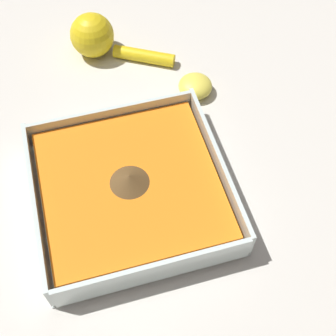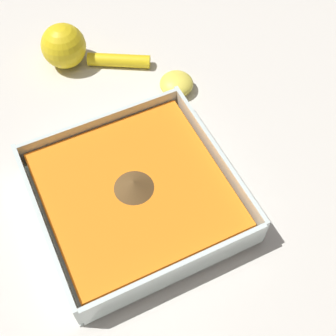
% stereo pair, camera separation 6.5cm
% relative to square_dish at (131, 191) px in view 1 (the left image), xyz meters
% --- Properties ---
extents(ground_plane, '(4.00, 4.00, 0.00)m').
position_rel_square_dish_xyz_m(ground_plane, '(-0.00, -0.02, -0.02)').
color(ground_plane, beige).
extents(square_dish, '(0.26, 0.26, 0.05)m').
position_rel_square_dish_xyz_m(square_dish, '(0.00, 0.00, 0.00)').
color(square_dish, silver).
rests_on(square_dish, ground_plane).
extents(lemon_squeezer, '(0.12, 0.17, 0.07)m').
position_rel_square_dish_xyz_m(lemon_squeezer, '(-0.30, 0.01, 0.01)').
color(lemon_squeezer, yellow).
rests_on(lemon_squeezer, ground_plane).
extents(lemon_half, '(0.05, 0.05, 0.03)m').
position_rel_square_dish_xyz_m(lemon_half, '(-0.17, 0.15, -0.00)').
color(lemon_half, '#EFDB4C').
rests_on(lemon_half, ground_plane).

